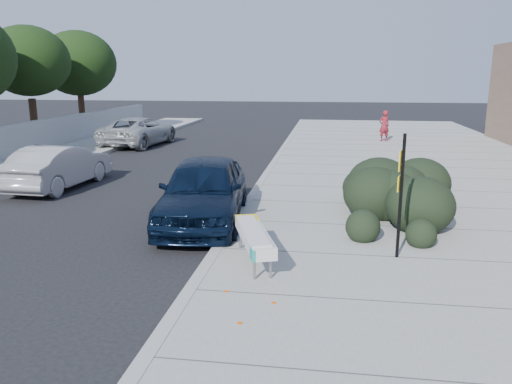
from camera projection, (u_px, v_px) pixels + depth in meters
ground at (217, 255)px, 10.01m from camera, size 120.00×120.00×0.00m
sidewalk_near at (451, 201)px, 14.02m from camera, size 11.20×50.00×0.15m
curb_near at (254, 194)px, 14.81m from camera, size 0.22×50.00×0.17m
curb_far at (7, 185)px, 15.94m from camera, size 0.22×50.00×0.17m
tree_far_e at (28, 61)px, 24.31m from camera, size 4.00×4.00×5.90m
tree_far_f at (78, 64)px, 29.12m from camera, size 4.40×4.40×6.07m
bench at (254, 236)px, 9.12m from camera, size 1.06×2.13×0.63m
bike_rack at (381, 189)px, 12.74m from camera, size 0.19×0.59×0.88m
sign_post at (401, 188)px, 9.19m from camera, size 0.13×0.27×2.35m
hedge at (399, 187)px, 11.86m from camera, size 3.46×4.62×1.56m
sedan_navy at (204, 191)px, 12.02m from camera, size 2.39×4.91×1.62m
wagon_silver at (59, 166)px, 15.87m from camera, size 1.68×4.28×1.39m
suv_silver at (139, 131)px, 25.56m from camera, size 2.89×5.40×1.44m
pedestrian at (384, 126)px, 26.03m from camera, size 0.69×0.58×1.60m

